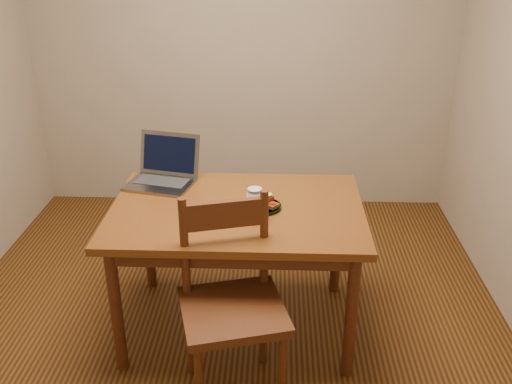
{
  "coord_description": "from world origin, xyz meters",
  "views": [
    {
      "loc": [
        0.27,
        -2.68,
        2.03
      ],
      "look_at": [
        0.17,
        0.01,
        0.8
      ],
      "focal_mm": 40.0,
      "sensor_mm": 36.0,
      "label": 1
    }
  ],
  "objects_px": {
    "chair": "(232,296)",
    "laptop": "(164,170)",
    "plate": "(262,207)",
    "table": "(237,222)",
    "milk_glass": "(255,204)"
  },
  "relations": [
    {
      "from": "chair",
      "to": "table",
      "type": "bearing_deg",
      "value": 75.71
    },
    {
      "from": "plate",
      "to": "milk_glass",
      "type": "distance_m",
      "value": 0.15
    },
    {
      "from": "chair",
      "to": "plate",
      "type": "relative_size",
      "value": 2.85
    },
    {
      "from": "milk_glass",
      "to": "laptop",
      "type": "distance_m",
      "value": 0.7
    },
    {
      "from": "chair",
      "to": "plate",
      "type": "xyz_separation_m",
      "value": [
        0.12,
        0.48,
        0.22
      ]
    },
    {
      "from": "table",
      "to": "milk_glass",
      "type": "bearing_deg",
      "value": -53.42
    },
    {
      "from": "chair",
      "to": "laptop",
      "type": "bearing_deg",
      "value": 103.26
    },
    {
      "from": "table",
      "to": "laptop",
      "type": "relative_size",
      "value": 3.11
    },
    {
      "from": "chair",
      "to": "plate",
      "type": "distance_m",
      "value": 0.54
    },
    {
      "from": "table",
      "to": "laptop",
      "type": "distance_m",
      "value": 0.56
    },
    {
      "from": "table",
      "to": "milk_glass",
      "type": "height_order",
      "value": "milk_glass"
    },
    {
      "from": "chair",
      "to": "milk_glass",
      "type": "xyz_separation_m",
      "value": [
        0.09,
        0.36,
        0.29
      ]
    },
    {
      "from": "chair",
      "to": "laptop",
      "type": "height_order",
      "value": "laptop"
    },
    {
      "from": "plate",
      "to": "laptop",
      "type": "xyz_separation_m",
      "value": [
        -0.56,
        0.33,
        0.06
      ]
    },
    {
      "from": "table",
      "to": "chair",
      "type": "height_order",
      "value": "chair"
    }
  ]
}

